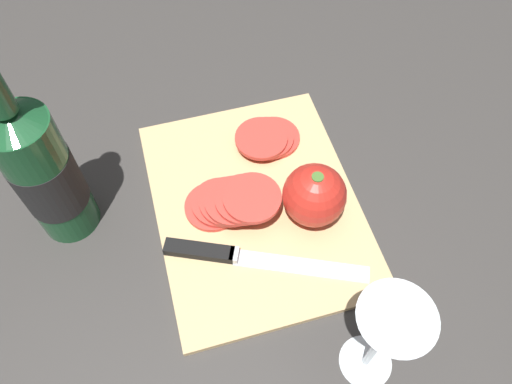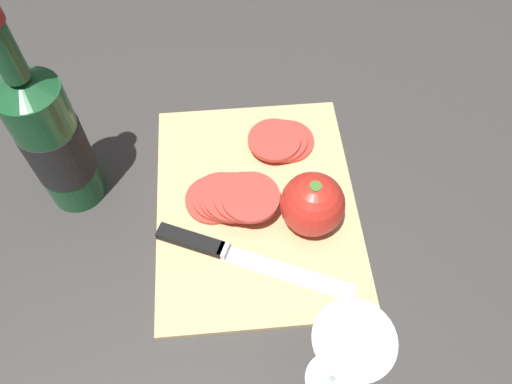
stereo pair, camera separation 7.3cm
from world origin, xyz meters
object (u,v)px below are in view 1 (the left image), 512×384
object	(u,v)px
wine_glass	(386,333)
tomato_slice_stack_far	(232,201)
knife	(224,254)
wine_bottle	(44,172)
tomato_slice_stack_near	(268,138)
whole_tomato	(314,195)

from	to	relation	value
wine_glass	tomato_slice_stack_far	distance (m)	0.30
wine_glass	tomato_slice_stack_far	bearing A→B (deg)	22.53
knife	wine_bottle	bearing A→B (deg)	172.26
wine_glass	tomato_slice_stack_near	size ratio (longest dim) A/B	1.61
knife	tomato_slice_stack_near	xyz separation A→B (m)	(0.18, -0.12, 0.00)
wine_bottle	wine_glass	xyz separation A→B (m)	(-0.31, -0.34, 0.00)
wine_bottle	tomato_slice_stack_far	world-z (taller)	wine_bottle
wine_glass	whole_tomato	distance (m)	0.23
knife	wine_glass	bearing A→B (deg)	-29.63
knife	tomato_slice_stack_far	distance (m)	0.08
wine_glass	whole_tomato	size ratio (longest dim) A/B	1.88
tomato_slice_stack_near	tomato_slice_stack_far	world-z (taller)	tomato_slice_stack_far
wine_bottle	wine_glass	size ratio (longest dim) A/B	1.90
tomato_slice_stack_far	tomato_slice_stack_near	bearing A→B (deg)	-39.01
knife	tomato_slice_stack_far	size ratio (longest dim) A/B	1.96
wine_glass	knife	xyz separation A→B (m)	(0.19, 0.14, -0.11)
whole_tomato	tomato_slice_stack_far	world-z (taller)	whole_tomato
knife	tomato_slice_stack_near	world-z (taller)	tomato_slice_stack_near
whole_tomato	tomato_slice_stack_near	size ratio (longest dim) A/B	0.86
whole_tomato	tomato_slice_stack_far	size ratio (longest dim) A/B	0.67
tomato_slice_stack_far	wine_glass	bearing A→B (deg)	-157.47
wine_bottle	whole_tomato	distance (m)	0.36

